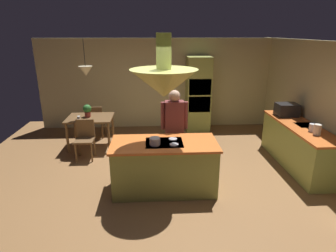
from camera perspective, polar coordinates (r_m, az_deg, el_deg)
ground at (r=5.47m, az=-0.82°, el=-11.35°), size 8.16×8.16×0.00m
wall_back at (r=8.32m, az=-1.90°, el=8.46°), size 6.80×0.10×2.55m
wall_right at (r=6.36m, az=29.70°, el=2.86°), size 0.10×7.20×2.55m
kitchen_island at (r=5.08m, az=-0.75°, el=-8.02°), size 1.84×0.89×0.92m
counter_run_right at (r=6.55m, az=24.66°, el=-3.49°), size 0.73×2.33×0.90m
oven_tower at (r=8.07m, az=6.07°, el=6.35°), size 0.66×0.62×2.08m
dining_table at (r=7.12m, az=-15.34°, el=0.93°), size 1.08×0.84×0.76m
person_at_island at (r=5.56m, az=1.28°, el=0.00°), size 0.53×0.22×1.67m
range_hood at (r=4.61m, az=-0.83°, el=8.91°), size 1.10×1.10×1.00m
pendant_light_over_table at (r=6.87m, az=-16.20°, el=10.57°), size 0.32×0.32×0.82m
chair_facing_island at (r=6.57m, az=-16.32°, el=-2.02°), size 0.40×0.40×0.87m
chair_by_back_wall at (r=7.76m, az=-14.31°, el=1.29°), size 0.40×0.40×0.87m
potted_plant_on_table at (r=7.10m, az=-15.90°, el=3.12°), size 0.20×0.20×0.30m
cup_on_table at (r=6.93m, az=-17.49°, el=1.54°), size 0.07×0.07×0.09m
canister_flour at (r=5.91m, az=27.81°, el=-0.64°), size 0.13×0.13×0.20m
canister_sugar at (r=6.06m, az=26.94°, el=-0.30°), size 0.11×0.11×0.15m
microwave_on_counter at (r=6.96m, az=22.74°, el=3.05°), size 0.46×0.36×0.28m
cooking_pot_on_cooktop at (r=4.74m, az=-2.64°, el=-3.05°), size 0.18×0.18×0.12m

